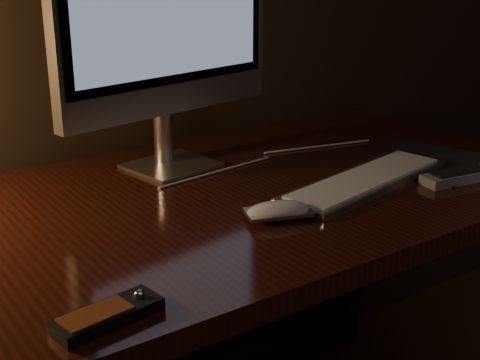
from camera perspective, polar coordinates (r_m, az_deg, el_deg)
desk at (r=1.37m, az=-5.66°, el=-5.98°), size 1.60×0.75×0.75m
monitor at (r=1.39m, az=-6.23°, el=14.12°), size 0.53×0.18×0.56m
keyboard at (r=1.37m, az=10.66°, el=-0.01°), size 0.45×0.20×0.02m
mousepad at (r=1.54m, az=15.43°, el=1.54°), size 0.33×0.30×0.00m
mouse at (r=1.17m, az=3.28°, el=-2.81°), size 0.13×0.10×0.02m
media_remote at (r=0.88m, az=-11.23°, el=-11.20°), size 0.15×0.07×0.03m
tv_remote at (r=1.44m, az=18.56°, el=0.40°), size 0.20×0.08×0.03m
cable at (r=1.49m, az=2.85°, el=1.74°), size 0.58×0.05×0.00m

